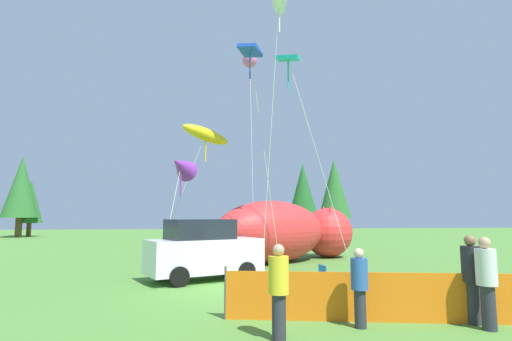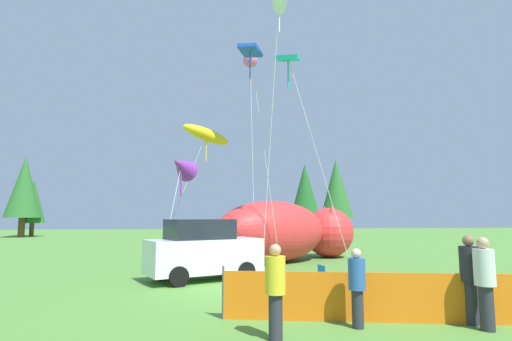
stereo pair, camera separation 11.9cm
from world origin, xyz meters
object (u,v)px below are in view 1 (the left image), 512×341
Objects in this scene: inflatable_cat at (286,234)px; spectator_in_red_shirt at (472,275)px; spectator_in_black_shirt at (279,287)px; spectator_in_blue_shirt at (487,279)px; parked_car at (204,250)px; kite_teal_diamond at (289,63)px; kite_blue_box at (251,55)px; kite_pink_octopus at (250,62)px; folding_chair at (326,277)px; kite_purple_delta at (181,166)px; spectator_in_yellow_shirt at (360,284)px; kite_yellow_hero at (206,135)px; kite_white_ghost at (279,2)px.

spectator_in_red_shirt is (1.55, -11.95, -0.38)m from inflatable_cat.
spectator_in_blue_shirt is at bearing 1.07° from spectator_in_black_shirt.
kite_teal_diamond is at bearing -11.95° from parked_car.
kite_blue_box reaches higher than parked_car.
kite_pink_octopus reaches higher than parked_car.
kite_purple_delta is at bearing 120.47° from folding_chair.
spectator_in_yellow_shirt is at bearing -81.94° from kite_blue_box.
spectator_in_yellow_shirt is at bearing 17.88° from spectator_in_black_shirt.
kite_pink_octopus is (-1.93, -0.62, 8.68)m from inflatable_cat.
spectator_in_black_shirt is 10.41m from kite_purple_delta.
kite_yellow_hero is at bearing -161.40° from kite_pink_octopus.
inflatable_cat is at bearing 29.87° from kite_purple_delta.
spectator_in_blue_shirt is 0.27× the size of kite_yellow_hero.
kite_pink_octopus is at bearing 106.39° from spectator_in_blue_shirt.
spectator_in_black_shirt is 12.57m from kite_blue_box.
folding_chair is at bearing -62.48° from parked_car.
kite_teal_diamond is (3.35, 0.68, 7.43)m from parked_car.
parked_car is 0.49× the size of kite_teal_diamond.
kite_white_ghost is 2.60m from kite_blue_box.
parked_car is 2.72× the size of spectator_in_yellow_shirt.
kite_pink_octopus is 4.61m from kite_yellow_hero.
spectator_in_yellow_shirt is at bearing -87.37° from kite_white_ghost.
kite_pink_octopus reaches higher than spectator_in_yellow_shirt.
kite_yellow_hero reaches higher than inflatable_cat.
inflatable_cat is at bearing 77.52° from spectator_in_black_shirt.
kite_yellow_hero is at bearing 134.65° from kite_teal_diamond.
inflatable_cat is at bearing 80.46° from kite_teal_diamond.
kite_purple_delta reaches higher than spectator_in_yellow_shirt.
inflatable_cat reaches higher than folding_chair.
parked_car is 8.17m from kite_teal_diamond.
spectator_in_yellow_shirt is 0.14× the size of kite_white_ghost.
kite_teal_diamond reaches higher than kite_purple_delta.
kite_purple_delta reaches higher than parked_car.
parked_car reaches higher than folding_chair.
parked_car reaches higher than spectator_in_yellow_shirt.
kite_pink_octopus is 4.53m from kite_teal_diamond.
kite_yellow_hero is at bearing 66.18° from parked_car.
spectator_in_black_shirt is 0.95× the size of spectator_in_blue_shirt.
kite_white_ghost is (1.50, 7.39, 9.88)m from spectator_in_black_shirt.
spectator_in_red_shirt is at bearing -72.48° from parked_car.
spectator_in_yellow_shirt is (3.18, -6.53, -0.18)m from parked_car.
kite_blue_box reaches higher than inflatable_cat.
parked_car is 9.04m from spectator_in_blue_shirt.
spectator_in_blue_shirt is at bearing -68.97° from kite_white_ghost.
folding_chair is 0.08× the size of kite_pink_octopus.
inflatable_cat reaches higher than spectator_in_yellow_shirt.
kite_blue_box is at bearing 132.27° from kite_teal_diamond.
kite_white_ghost reaches higher than spectator_in_red_shirt.
parked_car is at bearing 128.95° from spectator_in_blue_shirt.
folding_chair is 10.39m from kite_blue_box.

